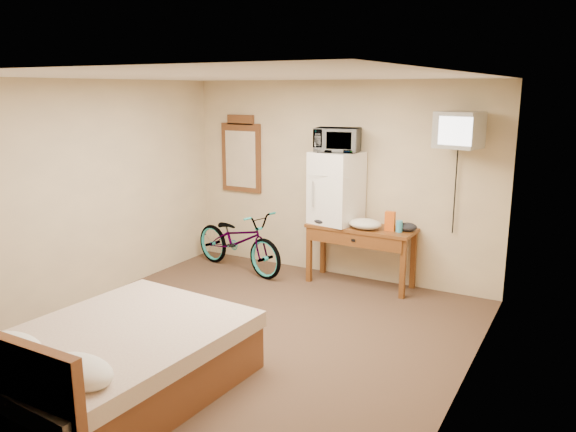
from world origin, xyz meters
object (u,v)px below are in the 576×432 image
object	(u,v)px
blue_cup	(399,226)
bicycle	(238,240)
crt_television	(459,130)
wall_mirror	(241,155)
bed	(108,363)
desk	(360,237)
mini_fridge	(336,188)
microwave	(337,140)

from	to	relation	value
blue_cup	bicycle	distance (m)	2.19
crt_television	wall_mirror	size ratio (longest dim) A/B	0.57
blue_cup	bed	bearing A→B (deg)	-110.14
blue_cup	crt_television	xyz separation A→B (m)	(0.61, 0.03, 1.14)
crt_television	bicycle	distance (m)	3.16
desk	bed	distance (m)	3.47
desk	crt_television	distance (m)	1.73
mini_fridge	blue_cup	size ratio (longest dim) A/B	6.47
microwave	bed	size ratio (longest dim) A/B	0.25
crt_television	bed	distance (m)	4.21
mini_fridge	bicycle	xyz separation A→B (m)	(-1.29, -0.28, -0.78)
mini_fridge	wall_mirror	bearing A→B (deg)	172.31
microwave	blue_cup	distance (m)	1.29
microwave	bicycle	size ratio (longest dim) A/B	0.33
bicycle	bed	bearing A→B (deg)	-150.23
microwave	blue_cup	bearing A→B (deg)	-16.32
crt_television	bicycle	xyz separation A→B (m)	(-2.75, -0.24, -1.54)
bed	crt_television	bearing A→B (deg)	61.51
crt_television	bicycle	size ratio (longest dim) A/B	0.38
desk	microwave	bearing A→B (deg)	169.93
microwave	mini_fridge	bearing A→B (deg)	-135.41
wall_mirror	bed	size ratio (longest dim) A/B	0.50
desk	wall_mirror	distance (m)	2.11
blue_cup	mini_fridge	bearing A→B (deg)	175.34
desk	wall_mirror	world-z (taller)	wall_mirror
blue_cup	wall_mirror	size ratio (longest dim) A/B	0.13
mini_fridge	bicycle	size ratio (longest dim) A/B	0.56
desk	bicycle	world-z (taller)	bicycle
wall_mirror	microwave	bearing A→B (deg)	-7.68
desk	blue_cup	world-z (taller)	blue_cup
blue_cup	crt_television	world-z (taller)	crt_television
microwave	blue_cup	size ratio (longest dim) A/B	3.84
microwave	wall_mirror	bearing A→B (deg)	160.66
blue_cup	crt_television	distance (m)	1.29
microwave	crt_television	distance (m)	1.47
mini_fridge	blue_cup	bearing A→B (deg)	-4.66
blue_cup	bed	size ratio (longest dim) A/B	0.06
desk	mini_fridge	size ratio (longest dim) A/B	1.49
blue_cup	bicycle	xyz separation A→B (m)	(-2.14, -0.21, -0.40)
desk	wall_mirror	xyz separation A→B (m)	(-1.90, 0.27, 0.87)
mini_fridge	crt_television	bearing A→B (deg)	-1.63
bed	desk	bearing A→B (deg)	77.59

